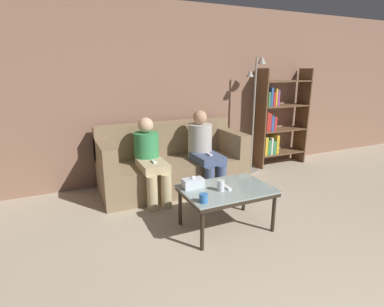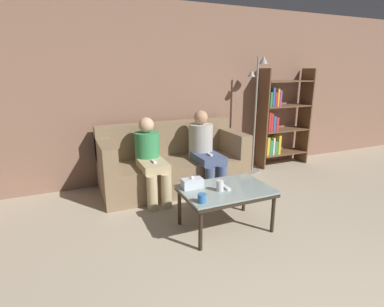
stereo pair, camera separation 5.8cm
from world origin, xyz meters
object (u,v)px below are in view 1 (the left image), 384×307
(cup_near_left, at_px, (204,198))
(standing_lamp, at_px, (255,103))
(tissue_box, at_px, (193,183))
(seated_person_mid_left, at_px, (204,148))
(bookshelf, at_px, (276,121))
(couch, at_px, (172,165))
(seated_person_left_end, at_px, (150,157))
(coffee_table, at_px, (226,192))
(cup_near_right, at_px, (221,186))
(game_remote, at_px, (227,187))

(cup_near_left, xyz_separation_m, standing_lamp, (1.75, 1.68, 0.64))
(cup_near_left, relative_size, tissue_box, 0.39)
(cup_near_left, relative_size, seated_person_mid_left, 0.08)
(cup_near_left, relative_size, bookshelf, 0.05)
(tissue_box, xyz_separation_m, bookshelf, (2.25, 1.45, 0.28))
(cup_near_left, bearing_deg, bookshelf, 38.19)
(tissue_box, height_order, seated_person_mid_left, seated_person_mid_left)
(tissue_box, bearing_deg, standing_lamp, 37.82)
(couch, height_order, standing_lamp, standing_lamp)
(tissue_box, relative_size, seated_person_left_end, 0.21)
(cup_near_left, xyz_separation_m, seated_person_mid_left, (0.66, 1.33, 0.09))
(couch, distance_m, coffee_table, 1.35)
(cup_near_right, bearing_deg, standing_lamp, 45.75)
(cup_near_left, height_order, bookshelf, bookshelf)
(game_remote, xyz_separation_m, bookshelf, (1.94, 1.60, 0.32))
(couch, xyz_separation_m, cup_near_right, (0.02, -1.38, 0.17))
(tissue_box, bearing_deg, coffee_table, -26.04)
(coffee_table, bearing_deg, game_remote, -92.39)
(seated_person_left_end, bearing_deg, game_remote, -65.51)
(game_remote, distance_m, standing_lamp, 2.11)
(standing_lamp, xyz_separation_m, seated_person_mid_left, (-1.08, -0.35, -0.55))
(seated_person_left_end, relative_size, seated_person_mid_left, 0.96)
(couch, height_order, game_remote, couch)
(coffee_table, distance_m, cup_near_right, 0.14)
(seated_person_left_end, bearing_deg, standing_lamp, 11.19)
(couch, bearing_deg, cup_near_left, -99.86)
(tissue_box, distance_m, standing_lamp, 2.22)
(seated_person_mid_left, bearing_deg, bookshelf, 16.64)
(bookshelf, bearing_deg, seated_person_left_end, -168.14)
(cup_near_right, height_order, game_remote, cup_near_right)
(couch, bearing_deg, game_remote, -85.46)
(coffee_table, distance_m, cup_near_left, 0.44)
(coffee_table, height_order, cup_near_left, cup_near_left)
(coffee_table, distance_m, seated_person_left_end, 1.21)
(game_remote, bearing_deg, cup_near_right, -158.13)
(seated_person_left_end, bearing_deg, bookshelf, 11.86)
(tissue_box, xyz_separation_m, game_remote, (0.32, -0.15, -0.04))
(couch, distance_m, seated_person_left_end, 0.52)
(tissue_box, height_order, game_remote, tissue_box)
(coffee_table, xyz_separation_m, cup_near_left, (-0.38, -0.22, 0.09))
(cup_near_left, xyz_separation_m, seated_person_left_end, (-0.12, 1.31, 0.07))
(tissue_box, distance_m, seated_person_left_end, 0.96)
(coffee_table, height_order, standing_lamp, standing_lamp)
(coffee_table, relative_size, cup_near_right, 8.30)
(game_remote, height_order, seated_person_mid_left, seated_person_mid_left)
(coffee_table, relative_size, seated_person_left_end, 0.88)
(coffee_table, distance_m, game_remote, 0.05)
(game_remote, distance_m, seated_person_mid_left, 1.15)
(cup_near_right, xyz_separation_m, bookshelf, (2.03, 1.64, 0.27))
(cup_near_right, xyz_separation_m, tissue_box, (-0.23, 0.19, -0.00))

